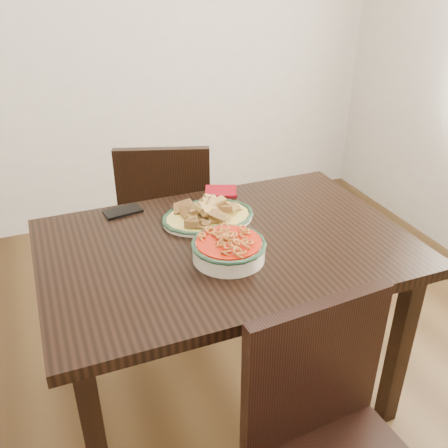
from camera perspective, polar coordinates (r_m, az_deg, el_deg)
name	(u,v)px	position (r m, az deg, el deg)	size (l,w,h in m)	color
floor	(220,397)	(2.21, -0.49, -19.16)	(3.50, 3.50, 0.00)	#382512
wall_back	(109,17)	(3.19, -13.06, 22.06)	(3.50, 0.10, 2.60)	silver
dining_table	(226,264)	(1.79, 0.24, -4.55)	(1.27, 0.85, 0.75)	black
chair_far	(167,216)	(2.45, -6.57, 0.87)	(0.53, 0.53, 0.89)	black
chair_near	(332,444)	(1.47, 12.28, -23.37)	(0.45, 0.45, 0.89)	black
fish_plate	(208,209)	(1.86, -1.85, 1.71)	(0.35, 0.27, 0.11)	beige
noodle_bowl	(229,247)	(1.63, 0.54, -2.64)	(0.25, 0.25, 0.08)	beige
smartphone	(123,211)	(1.97, -11.48, 1.43)	(0.14, 0.08, 0.01)	black
napkin	(221,191)	(2.09, -0.35, 3.76)	(0.13, 0.11, 0.01)	maroon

